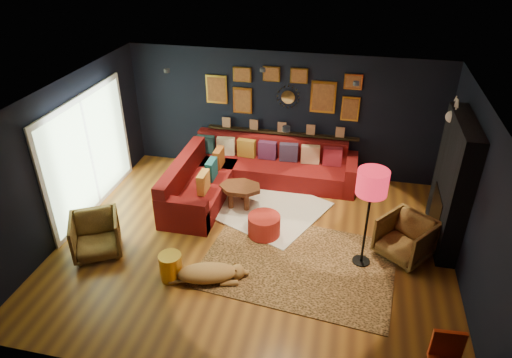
% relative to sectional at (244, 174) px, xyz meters
% --- Properties ---
extents(floor, '(6.50, 6.50, 0.00)m').
position_rel_sectional_xyz_m(floor, '(0.61, -1.81, -0.32)').
color(floor, '#975B1E').
rests_on(floor, ground).
extents(room_walls, '(6.50, 6.50, 6.50)m').
position_rel_sectional_xyz_m(room_walls, '(0.61, -1.81, 1.27)').
color(room_walls, black).
rests_on(room_walls, ground).
extents(sectional, '(3.41, 2.69, 0.86)m').
position_rel_sectional_xyz_m(sectional, '(0.00, 0.00, 0.00)').
color(sectional, maroon).
rests_on(sectional, ground).
extents(ledge, '(3.20, 0.12, 0.04)m').
position_rel_sectional_xyz_m(ledge, '(0.61, 0.87, 0.60)').
color(ledge, black).
rests_on(ledge, room_walls).
extents(gallery_wall, '(3.15, 0.04, 1.02)m').
position_rel_sectional_xyz_m(gallery_wall, '(0.60, 0.91, 1.48)').
color(gallery_wall, gold).
rests_on(gallery_wall, room_walls).
extents(sunburst_mirror, '(0.47, 0.16, 0.47)m').
position_rel_sectional_xyz_m(sunburst_mirror, '(0.71, 0.91, 1.38)').
color(sunburst_mirror, silver).
rests_on(sunburst_mirror, room_walls).
extents(fireplace, '(0.31, 1.60, 2.20)m').
position_rel_sectional_xyz_m(fireplace, '(3.71, -0.91, 0.70)').
color(fireplace, black).
rests_on(fireplace, ground).
extents(deer_head, '(0.50, 0.28, 0.45)m').
position_rel_sectional_xyz_m(deer_head, '(3.75, -0.41, 1.73)').
color(deer_head, white).
rests_on(deer_head, fireplace).
extents(sliding_door, '(0.06, 2.80, 2.20)m').
position_rel_sectional_xyz_m(sliding_door, '(-2.60, -1.21, 0.78)').
color(sliding_door, white).
rests_on(sliding_door, ground).
extents(ceiling_spots, '(3.30, 2.50, 0.06)m').
position_rel_sectional_xyz_m(ceiling_spots, '(0.61, -1.01, 2.24)').
color(ceiling_spots, black).
rests_on(ceiling_spots, room_walls).
extents(shag_rug, '(2.98, 2.64, 0.03)m').
position_rel_sectional_xyz_m(shag_rug, '(0.37, -0.55, -0.31)').
color(shag_rug, white).
rests_on(shag_rug, ground).
extents(leopard_rug, '(3.21, 2.45, 0.02)m').
position_rel_sectional_xyz_m(leopard_rug, '(1.41, -2.11, -0.31)').
color(leopard_rug, '#BC8249').
rests_on(leopard_rug, ground).
extents(coffee_table, '(0.83, 0.63, 0.41)m').
position_rel_sectional_xyz_m(coffee_table, '(0.09, -0.66, 0.04)').
color(coffee_table, '#5D3018').
rests_on(coffee_table, shag_rug).
extents(pouf, '(0.56, 0.56, 0.37)m').
position_rel_sectional_xyz_m(pouf, '(0.72, -1.49, -0.10)').
color(pouf, maroon).
rests_on(pouf, shag_rug).
extents(armchair_left, '(0.99, 0.97, 0.77)m').
position_rel_sectional_xyz_m(armchair_left, '(-1.87, -2.54, 0.06)').
color(armchair_left, '#BD873C').
rests_on(armchair_left, ground).
extents(armchair_right, '(1.03, 1.02, 0.78)m').
position_rel_sectional_xyz_m(armchair_right, '(3.06, -1.53, 0.07)').
color(armchair_right, '#BD873C').
rests_on(armchair_right, ground).
extents(gold_stool, '(0.35, 0.35, 0.44)m').
position_rel_sectional_xyz_m(gold_stool, '(-0.45, -2.86, -0.10)').
color(gold_stool, gold).
rests_on(gold_stool, ground).
extents(orange_chair, '(0.40, 0.40, 0.79)m').
position_rel_sectional_xyz_m(orange_chair, '(3.36, -3.92, 0.14)').
color(orange_chair, black).
rests_on(orange_chair, ground).
extents(floor_lamp, '(0.47, 0.47, 1.69)m').
position_rel_sectional_xyz_m(floor_lamp, '(2.40, -1.86, 1.11)').
color(floor_lamp, black).
rests_on(floor_lamp, ground).
extents(dog, '(1.36, 0.94, 0.39)m').
position_rel_sectional_xyz_m(dog, '(0.11, -2.81, -0.11)').
color(dog, '#AF8240').
rests_on(dog, leopard_rug).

